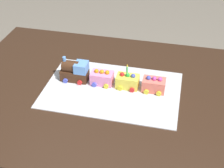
{
  "coord_description": "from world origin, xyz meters",
  "views": [
    {
      "loc": [
        0.28,
        -1.13,
        1.62
      ],
      "look_at": [
        0.01,
        0.01,
        0.77
      ],
      "focal_mm": 52.45,
      "sensor_mm": 36.0,
      "label": 1
    }
  ],
  "objects_px": {
    "cake_car_caboose_lemon": "(127,81)",
    "birthday_candle": "(127,69)",
    "dining_table": "(109,109)",
    "cake_locomotive": "(75,71)",
    "cake_car_tanker_coral": "(154,85)",
    "cake_car_flatbed_bubblegum": "(102,78)"
  },
  "relations": [
    {
      "from": "cake_locomotive",
      "to": "cake_car_caboose_lemon",
      "type": "bearing_deg",
      "value": 0.0
    },
    {
      "from": "cake_car_flatbed_bubblegum",
      "to": "cake_car_caboose_lemon",
      "type": "bearing_deg",
      "value": 0.0
    },
    {
      "from": "cake_car_tanker_coral",
      "to": "birthday_candle",
      "type": "relative_size",
      "value": 2.09
    },
    {
      "from": "dining_table",
      "to": "cake_car_tanker_coral",
      "type": "bearing_deg",
      "value": 13.77
    },
    {
      "from": "cake_car_caboose_lemon",
      "to": "birthday_candle",
      "type": "xyz_separation_m",
      "value": [
        -0.0,
        0.0,
        0.07
      ]
    },
    {
      "from": "cake_car_caboose_lemon",
      "to": "birthday_candle",
      "type": "bearing_deg",
      "value": 180.0
    },
    {
      "from": "dining_table",
      "to": "birthday_candle",
      "type": "bearing_deg",
      "value": 33.85
    },
    {
      "from": "cake_locomotive",
      "to": "birthday_candle",
      "type": "bearing_deg",
      "value": 0.0
    },
    {
      "from": "dining_table",
      "to": "cake_car_tanker_coral",
      "type": "distance_m",
      "value": 0.24
    },
    {
      "from": "cake_locomotive",
      "to": "cake_car_caboose_lemon",
      "type": "relative_size",
      "value": 1.4
    },
    {
      "from": "cake_car_caboose_lemon",
      "to": "birthday_candle",
      "type": "height_order",
      "value": "birthday_candle"
    },
    {
      "from": "dining_table",
      "to": "cake_car_flatbed_bubblegum",
      "type": "bearing_deg",
      "value": 133.45
    },
    {
      "from": "cake_car_caboose_lemon",
      "to": "cake_locomotive",
      "type": "bearing_deg",
      "value": 180.0
    },
    {
      "from": "cake_car_tanker_coral",
      "to": "birthday_candle",
      "type": "xyz_separation_m",
      "value": [
        -0.12,
        0.0,
        0.07
      ]
    },
    {
      "from": "cake_car_tanker_coral",
      "to": "cake_car_caboose_lemon",
      "type": "bearing_deg",
      "value": 180.0
    },
    {
      "from": "dining_table",
      "to": "cake_car_caboose_lemon",
      "type": "height_order",
      "value": "cake_car_caboose_lemon"
    },
    {
      "from": "cake_car_tanker_coral",
      "to": "cake_car_flatbed_bubblegum",
      "type": "bearing_deg",
      "value": 180.0
    },
    {
      "from": "cake_car_flatbed_bubblegum",
      "to": "cake_car_tanker_coral",
      "type": "xyz_separation_m",
      "value": [
        0.24,
        0.0,
        0.0
      ]
    },
    {
      "from": "cake_car_caboose_lemon",
      "to": "cake_car_tanker_coral",
      "type": "bearing_deg",
      "value": 0.0
    },
    {
      "from": "dining_table",
      "to": "cake_car_caboose_lemon",
      "type": "bearing_deg",
      "value": 32.55
    },
    {
      "from": "cake_locomotive",
      "to": "cake_car_tanker_coral",
      "type": "height_order",
      "value": "cake_locomotive"
    },
    {
      "from": "cake_locomotive",
      "to": "cake_car_tanker_coral",
      "type": "bearing_deg",
      "value": 0.0
    }
  ]
}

